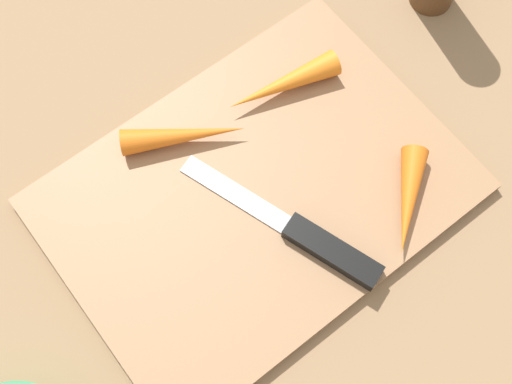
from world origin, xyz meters
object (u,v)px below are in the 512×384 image
object	(u,v)px
carrot_longest	(184,135)
carrot_medium	(283,84)
cutting_board	(256,194)
knife	(319,243)
carrot_shortest	(409,200)

from	to	relation	value
carrot_longest	carrot_medium	bearing A→B (deg)	22.69
carrot_medium	cutting_board	bearing A→B (deg)	50.44
cutting_board	knife	bearing A→B (deg)	-80.22
knife	carrot_medium	world-z (taller)	carrot_medium
carrot_longest	carrot_shortest	distance (m)	0.21
carrot_longest	cutting_board	bearing A→B (deg)	-44.92
knife	carrot_longest	world-z (taller)	carrot_longest
carrot_shortest	knife	bearing A→B (deg)	-53.29
cutting_board	carrot_longest	size ratio (longest dim) A/B	3.20
knife	carrot_shortest	size ratio (longest dim) A/B	2.01
carrot_longest	carrot_medium	xyz separation A→B (m)	(0.10, -0.01, 0.00)
carrot_longest	carrot_shortest	xyz separation A→B (m)	(0.12, -0.17, 0.00)
cutting_board	carrot_shortest	xyz separation A→B (m)	(0.10, -0.09, 0.02)
carrot_medium	carrot_shortest	distance (m)	0.16
cutting_board	carrot_medium	size ratio (longest dim) A/B	3.25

